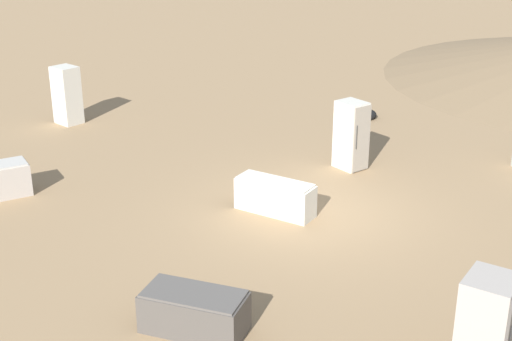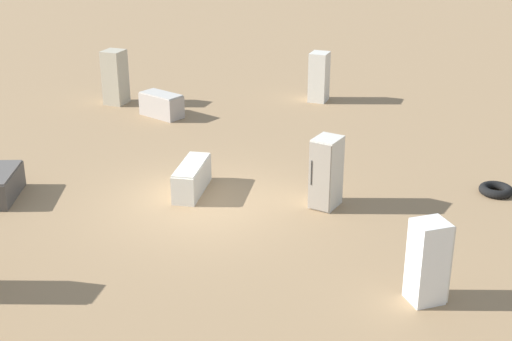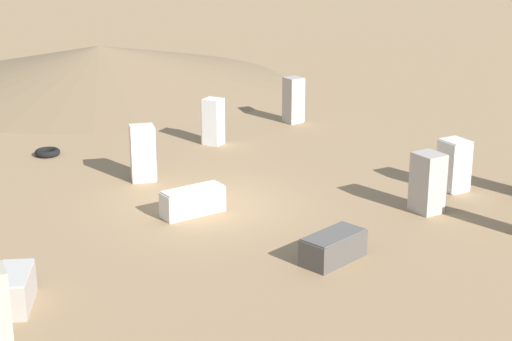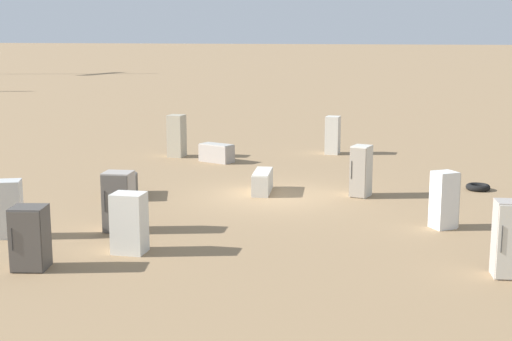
# 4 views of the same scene
# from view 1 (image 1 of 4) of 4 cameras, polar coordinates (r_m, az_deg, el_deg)

# --- Properties ---
(ground_plane) EXTENTS (1000.00, 1000.00, 0.00)m
(ground_plane) POSITION_cam_1_polar(r_m,az_deg,el_deg) (15.81, 4.83, -3.36)
(ground_plane) COLOR #937551
(discarded_fridge_3) EXTENTS (1.87, 1.01, 0.76)m
(discarded_fridge_3) POSITION_cam_1_polar(r_m,az_deg,el_deg) (15.61, 1.53, -2.10)
(discarded_fridge_3) COLOR beige
(discarded_fridge_3) RESTS_ON ground_plane
(discarded_fridge_5) EXTENTS (0.82, 0.67, 1.75)m
(discarded_fridge_5) POSITION_cam_1_polar(r_m,az_deg,el_deg) (22.41, -14.91, 5.85)
(discarded_fridge_5) COLOR beige
(discarded_fridge_5) RESTS_ON ground_plane
(discarded_fridge_6) EXTENTS (0.88, 0.92, 1.68)m
(discarded_fridge_6) POSITION_cam_1_polar(r_m,az_deg,el_deg) (10.77, 17.99, -12.12)
(discarded_fridge_6) COLOR #A89E93
(discarded_fridge_6) RESTS_ON ground_plane
(discarded_fridge_8) EXTENTS (0.81, 0.65, 1.75)m
(discarded_fridge_8) POSITION_cam_1_polar(r_m,az_deg,el_deg) (18.17, 7.63, 2.81)
(discarded_fridge_8) COLOR beige
(discarded_fridge_8) RESTS_ON ground_plane
(discarded_fridge_11) EXTENTS (1.84, 1.45, 0.69)m
(discarded_fridge_11) POSITION_cam_1_polar(r_m,az_deg,el_deg) (11.64, -4.96, -11.18)
(discarded_fridge_11) COLOR #4C4742
(discarded_fridge_11) RESTS_ON ground_plane
(scrap_tire) EXTENTS (0.85, 0.85, 0.22)m
(scrap_tire) POSITION_cam_1_polar(r_m,az_deg,el_deg) (22.62, 8.55, 4.46)
(scrap_tire) COLOR black
(scrap_tire) RESTS_ON ground_plane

